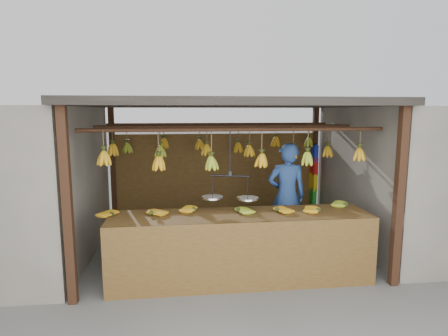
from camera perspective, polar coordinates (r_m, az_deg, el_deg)
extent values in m
plane|color=#5B5B57|center=(6.25, 0.33, -12.28)|extent=(80.00, 80.00, 0.00)
cube|color=black|center=(4.61, -22.74, -5.65)|extent=(0.10, 0.10, 2.30)
cube|color=black|center=(5.20, 25.08, -4.21)|extent=(0.10, 0.10, 2.30)
cube|color=black|center=(7.48, -16.52, -0.03)|extent=(0.10, 0.10, 2.30)
cube|color=black|center=(7.86, 13.56, 0.49)|extent=(0.10, 0.10, 2.30)
cube|color=black|center=(5.84, 0.35, 9.79)|extent=(4.30, 3.30, 0.10)
cylinder|color=black|center=(4.86, 1.83, 5.88)|extent=(4.00, 0.05, 0.05)
cylinder|color=black|center=(5.84, 0.35, 6.36)|extent=(4.00, 0.05, 0.05)
cylinder|color=black|center=(6.84, -0.70, 6.69)|extent=(4.00, 0.05, 0.05)
cube|color=brown|center=(7.45, -1.09, -1.66)|extent=(4.00, 0.06, 1.80)
cube|color=slate|center=(7.31, 29.59, -1.01)|extent=(3.00, 3.00, 2.30)
cube|color=brown|center=(4.95, 2.54, -7.47)|extent=(3.42, 0.76, 0.08)
cube|color=brown|center=(4.73, 3.27, -13.51)|extent=(3.42, 0.04, 0.90)
cube|color=black|center=(4.80, -16.70, -14.05)|extent=(0.07, 0.07, 0.82)
cube|color=black|center=(5.30, 20.95, -12.08)|extent=(0.07, 0.07, 0.82)
cube|color=black|center=(5.41, -15.50, -11.39)|extent=(0.07, 0.07, 0.82)
cube|color=black|center=(5.85, 17.93, -9.94)|extent=(0.07, 0.07, 0.82)
ellipsoid|color=#CA8E15|center=(5.02, -16.58, -6.79)|extent=(0.30, 0.28, 0.06)
ellipsoid|color=#CA8E15|center=(4.92, -10.81, -6.89)|extent=(0.29, 0.30, 0.06)
ellipsoid|color=#CA8E15|center=(5.06, -4.48, -6.33)|extent=(0.29, 0.25, 0.06)
ellipsoid|color=#92A523|center=(4.96, 2.28, -6.59)|extent=(0.28, 0.24, 0.06)
ellipsoid|color=#CA8E15|center=(5.04, 8.24, -6.45)|extent=(0.29, 0.25, 0.06)
ellipsoid|color=#CA8E15|center=(5.17, 14.17, -6.23)|extent=(0.29, 0.26, 0.06)
ellipsoid|color=#92A523|center=(5.56, 18.07, -5.34)|extent=(0.30, 0.29, 0.06)
ellipsoid|color=#CA8E15|center=(4.88, -17.80, 1.44)|extent=(0.16, 0.16, 0.28)
ellipsoid|color=#CA8E15|center=(4.86, -9.91, 0.71)|extent=(0.16, 0.16, 0.28)
ellipsoid|color=#92A523|center=(4.86, -1.91, 0.73)|extent=(0.16, 0.16, 0.28)
ellipsoid|color=#CA8E15|center=(5.00, 5.74, 1.16)|extent=(0.16, 0.16, 0.28)
ellipsoid|color=#92A523|center=(5.17, 12.57, 1.40)|extent=(0.16, 0.16, 0.28)
ellipsoid|color=#CA8E15|center=(5.45, 19.93, 1.97)|extent=(0.16, 0.16, 0.28)
ellipsoid|color=#CA8E15|center=(5.95, -16.57, 2.67)|extent=(0.16, 0.16, 0.28)
ellipsoid|color=#92A523|center=(5.87, -9.69, 2.52)|extent=(0.16, 0.16, 0.28)
ellipsoid|color=#CA8E15|center=(5.87, -2.63, 2.79)|extent=(0.16, 0.16, 0.28)
ellipsoid|color=#CA8E15|center=(5.92, 3.87, 2.64)|extent=(0.16, 0.16, 0.28)
ellipsoid|color=#CA8E15|center=(6.06, 10.46, 2.34)|extent=(0.16, 0.16, 0.28)
ellipsoid|color=#CA8E15|center=(6.34, 15.52, 2.45)|extent=(0.16, 0.16, 0.28)
ellipsoid|color=#92A523|center=(6.88, -14.51, 2.99)|extent=(0.16, 0.16, 0.28)
ellipsoid|color=#CA8E15|center=(6.78, -9.16, 3.75)|extent=(0.16, 0.16, 0.28)
ellipsoid|color=#CA8E15|center=(6.81, -3.71, 3.57)|extent=(0.16, 0.16, 0.28)
ellipsoid|color=#CA8E15|center=(6.93, 2.19, 3.14)|extent=(0.16, 0.16, 0.28)
ellipsoid|color=#CA8E15|center=(7.05, 7.87, 3.99)|extent=(0.16, 0.16, 0.28)
ellipsoid|color=#92A523|center=(7.20, 12.77, 3.88)|extent=(0.16, 0.16, 0.28)
cylinder|color=black|center=(4.87, 0.92, 2.31)|extent=(0.02, 0.02, 0.61)
cylinder|color=black|center=(4.91, 0.91, -1.21)|extent=(0.50, 0.15, 0.02)
cylinder|color=silver|center=(5.00, -1.80, -4.53)|extent=(0.28, 0.28, 0.02)
cylinder|color=silver|center=(4.95, 3.62, -4.69)|extent=(0.28, 0.28, 0.02)
imported|color=#3359A5|center=(6.22, 9.54, -4.19)|extent=(0.66, 0.47, 1.73)
cube|color=#1426BF|center=(7.67, 13.60, 2.21)|extent=(0.08, 0.26, 0.34)
cube|color=red|center=(7.70, 13.53, 0.34)|extent=(0.08, 0.26, 0.34)
cube|color=yellow|center=(7.76, 13.45, -2.04)|extent=(0.08, 0.26, 0.34)
cube|color=#199926|center=(7.81, 13.37, -4.14)|extent=(0.08, 0.26, 0.34)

